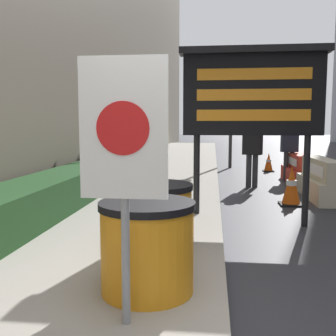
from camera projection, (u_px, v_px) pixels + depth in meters
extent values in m
cube|color=gray|center=(7.00, 320.00, 3.03)|extent=(3.40, 56.00, 0.16)
cube|color=#1E421E|center=(68.00, 186.00, 7.26)|extent=(0.90, 6.75, 0.58)
cylinder|color=#4C3D2D|center=(126.00, 135.00, 11.66)|extent=(0.29, 0.29, 2.25)
cylinder|color=#4C3D2D|center=(119.00, 102.00, 12.03)|extent=(0.96, 0.76, 0.97)
cylinder|color=#4C3D2D|center=(103.00, 93.00, 11.63)|extent=(0.18, 1.47, 1.30)
cylinder|color=#4C3D2D|center=(113.00, 91.00, 12.04)|extent=(0.98, 1.16, 1.30)
cylinder|color=#4C3D2D|center=(140.00, 99.00, 11.11)|extent=(0.80, 1.15, 1.28)
cylinder|color=orange|center=(147.00, 250.00, 3.34)|extent=(0.79, 0.79, 0.72)
cylinder|color=black|center=(147.00, 205.00, 3.30)|extent=(0.82, 0.82, 0.06)
cylinder|color=orange|center=(156.00, 221.00, 4.33)|extent=(0.79, 0.79, 0.72)
cylinder|color=black|center=(156.00, 187.00, 4.29)|extent=(0.82, 0.82, 0.06)
cylinder|color=gray|center=(125.00, 228.00, 2.76)|extent=(0.06, 0.06, 1.40)
cube|color=white|center=(123.00, 128.00, 2.66)|extent=(0.61, 0.04, 0.96)
cylinder|color=red|center=(123.00, 128.00, 2.64)|extent=(0.37, 0.01, 0.37)
cylinder|color=black|center=(197.00, 180.00, 6.27)|extent=(0.10, 0.10, 1.42)
cylinder|color=black|center=(306.00, 181.00, 6.07)|extent=(0.10, 0.10, 1.42)
cube|color=black|center=(252.00, 95.00, 6.02)|extent=(2.12, 0.24, 1.22)
cube|color=black|center=(254.00, 50.00, 5.88)|extent=(2.24, 0.34, 0.10)
cube|color=orange|center=(254.00, 74.00, 5.86)|extent=(1.69, 0.02, 0.17)
cube|color=orange|center=(253.00, 95.00, 5.90)|extent=(1.69, 0.02, 0.17)
cube|color=orange|center=(253.00, 115.00, 5.93)|extent=(1.69, 0.02, 0.17)
cube|color=beige|center=(321.00, 189.00, 8.42)|extent=(0.62, 2.09, 0.43)
cube|color=beige|center=(322.00, 169.00, 8.37)|extent=(0.37, 2.09, 0.43)
cube|color=white|center=(312.00, 169.00, 8.40)|extent=(0.02, 1.67, 0.22)
cube|color=red|center=(297.00, 175.00, 10.81)|extent=(0.59, 1.84, 0.40)
cube|color=red|center=(298.00, 161.00, 10.76)|extent=(0.35, 1.84, 0.40)
cube|color=white|center=(291.00, 161.00, 10.79)|extent=(0.02, 1.47, 0.20)
cube|color=black|center=(268.00, 171.00, 13.28)|extent=(0.36, 0.36, 0.04)
cone|color=#EA560F|center=(269.00, 162.00, 13.25)|extent=(0.29, 0.29, 0.60)
cylinder|color=white|center=(269.00, 161.00, 13.24)|extent=(0.16, 0.16, 0.08)
cube|color=black|center=(291.00, 204.00, 7.74)|extent=(0.44, 0.44, 0.04)
cone|color=#EA560F|center=(291.00, 185.00, 7.70)|extent=(0.35, 0.35, 0.74)
cylinder|color=white|center=(292.00, 183.00, 7.70)|extent=(0.20, 0.20, 0.10)
cylinder|color=#2D2D30|center=(231.00, 108.00, 14.22)|extent=(0.12, 0.12, 4.33)
cube|color=#23281E|center=(232.00, 58.00, 13.87)|extent=(0.28, 0.28, 0.84)
sphere|color=#360605|center=(232.00, 50.00, 13.69)|extent=(0.15, 0.15, 0.15)
sphere|color=#392C06|center=(232.00, 58.00, 13.72)|extent=(0.15, 0.15, 0.15)
sphere|color=green|center=(232.00, 66.00, 13.75)|extent=(0.15, 0.15, 0.15)
cylinder|color=#333338|center=(249.00, 171.00, 9.90)|extent=(0.14, 0.14, 0.83)
cylinder|color=#333338|center=(255.00, 171.00, 9.89)|extent=(0.14, 0.14, 0.83)
cube|color=black|center=(253.00, 141.00, 9.81)|extent=(0.52, 0.42, 0.66)
sphere|color=tan|center=(253.00, 124.00, 9.76)|extent=(0.23, 0.23, 0.23)
cylinder|color=#333338|center=(286.00, 166.00, 11.03)|extent=(0.14, 0.14, 0.82)
cylinder|color=#333338|center=(292.00, 167.00, 11.02)|extent=(0.14, 0.14, 0.82)
cube|color=#232838|center=(290.00, 140.00, 10.94)|extent=(0.46, 0.29, 0.65)
sphere|color=#BC6E78|center=(290.00, 124.00, 10.89)|extent=(0.23, 0.23, 0.23)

